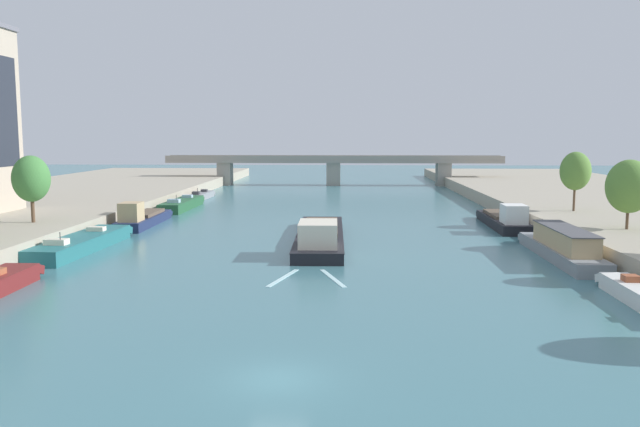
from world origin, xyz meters
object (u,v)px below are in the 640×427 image
object	(u,v)px
moored_boat_left_second	(82,243)
moored_boat_right_upstream	(504,220)
moored_boat_left_near	(201,196)
tree_left_nearest	(31,179)
moored_boat_left_lone	(143,218)
moored_boat_left_midway	(182,204)
barge_midriver	(320,235)
bridge_far	(333,166)
tree_right_midway	(629,186)
moored_boat_right_second	(562,246)
tree_right_end_of_row	(575,171)

from	to	relation	value
moored_boat_left_second	moored_boat_right_upstream	world-z (taller)	moored_boat_right_upstream
moored_boat_left_near	tree_left_nearest	distance (m)	43.45
moored_boat_left_second	moored_boat_left_lone	world-z (taller)	moored_boat_left_lone
moored_boat_left_second	moored_boat_left_midway	distance (m)	33.04
barge_midriver	bridge_far	xyz separation A→B (m)	(-0.32, 72.99, 3.14)
tree_right_midway	moored_boat_left_second	bearing A→B (deg)	-177.10
barge_midriver	moored_boat_right_upstream	distance (m)	23.46
tree_right_midway	moored_boat_left_midway	bearing A→B (deg)	147.81
moored_boat_left_second	tree_right_midway	size ratio (longest dim) A/B	2.64
moored_boat_left_midway	bridge_far	distance (m)	48.80
tree_right_midway	bridge_far	xyz separation A→B (m)	(-28.17, 74.77, -1.72)
moored_boat_left_second	moored_boat_right_second	distance (m)	41.89
moored_boat_left_lone	moored_boat_left_midway	distance (m)	17.11
moored_boat_left_second	bridge_far	distance (m)	80.13
moored_boat_left_midway	moored_boat_left_near	xyz separation A→B (m)	(-0.58, 14.27, -0.15)
moored_boat_left_lone	bridge_far	distance (m)	64.76
moored_boat_left_midway	moored_boat_left_near	bearing A→B (deg)	92.31
tree_right_midway	tree_right_end_of_row	size ratio (longest dim) A/B	0.95
moored_boat_right_second	bridge_far	bearing A→B (deg)	104.62
moored_boat_right_second	moored_boat_left_second	bearing A→B (deg)	176.58
barge_midriver	moored_boat_left_near	size ratio (longest dim) A/B	2.16
moored_boat_right_upstream	bridge_far	distance (m)	64.49
moored_boat_right_upstream	moored_boat_left_midway	bearing A→B (deg)	157.62
moored_boat_left_midway	moored_boat_right_upstream	bearing A→B (deg)	-22.38
moored_boat_right_upstream	bridge_far	bearing A→B (deg)	108.57
moored_boat_left_second	tree_left_nearest	size ratio (longest dim) A/B	2.55
moored_boat_left_midway	moored_boat_right_upstream	xyz separation A→B (m)	(40.88, -16.84, 0.22)
moored_boat_left_lone	moored_boat_right_second	size ratio (longest dim) A/B	0.86
barge_midriver	moored_boat_right_second	distance (m)	21.59
moored_boat_left_midway	moored_boat_right_second	world-z (taller)	moored_boat_right_second
moored_boat_left_second	bridge_far	xyz separation A→B (m)	(21.00, 77.26, 3.35)
moored_boat_left_second	moored_boat_right_upstream	distance (m)	44.56
barge_midriver	bridge_far	distance (m)	73.06
barge_midriver	moored_boat_left_second	world-z (taller)	barge_midriver
tree_left_nearest	tree_right_end_of_row	bearing A→B (deg)	12.02
moored_boat_left_lone	moored_boat_right_upstream	bearing A→B (deg)	0.38
barge_midriver	moored_boat_right_upstream	size ratio (longest dim) A/B	1.56
moored_boat_left_lone	tree_right_end_of_row	world-z (taller)	tree_right_end_of_row
moored_boat_left_near	moored_boat_left_midway	bearing A→B (deg)	-87.69
tree_right_midway	tree_right_end_of_row	world-z (taller)	tree_right_end_of_row
moored_boat_left_second	barge_midriver	bearing A→B (deg)	11.33
moored_boat_left_near	tree_left_nearest	world-z (taller)	tree_left_nearest
tree_left_nearest	tree_right_end_of_row	xyz separation A→B (m)	(56.04, 11.93, 0.22)
barge_midriver	tree_left_nearest	distance (m)	28.52
moored_boat_left_second	tree_right_end_of_row	size ratio (longest dim) A/B	2.50
moored_boat_left_midway	bridge_far	bearing A→B (deg)	65.27
moored_boat_left_second	moored_boat_right_second	world-z (taller)	moored_boat_right_second
moored_boat_right_second	tree_left_nearest	size ratio (longest dim) A/B	2.58
moored_boat_left_near	tree_right_end_of_row	world-z (taller)	tree_right_end_of_row
barge_midriver	tree_right_midway	world-z (taller)	tree_right_midway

